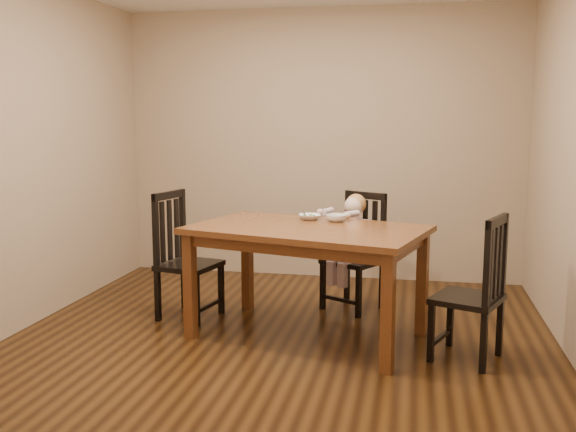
% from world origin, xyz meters
% --- Properties ---
extents(room, '(4.01, 4.01, 2.71)m').
position_xyz_m(room, '(0.00, 0.00, 1.35)').
color(room, '#40250D').
rests_on(room, ground).
extents(dining_table, '(1.87, 1.40, 0.83)m').
position_xyz_m(dining_table, '(0.18, 0.12, 0.73)').
color(dining_table, '#4A1F11').
rests_on(dining_table, room).
extents(chair_child, '(0.57, 0.57, 0.99)m').
position_xyz_m(chair_child, '(0.47, 0.94, 0.48)').
color(chair_child, black).
rests_on(chair_child, room).
extents(chair_left, '(0.51, 0.53, 1.03)m').
position_xyz_m(chair_left, '(-0.89, 0.41, 0.49)').
color(chair_left, black).
rests_on(chair_left, room).
extents(chair_right, '(0.54, 0.55, 0.99)m').
position_xyz_m(chair_right, '(1.36, -0.14, 0.47)').
color(chair_right, black).
rests_on(chair_right, room).
extents(toddler, '(0.44, 0.47, 0.51)m').
position_xyz_m(toddler, '(0.45, 0.89, 0.61)').
color(toddler, silver).
rests_on(toddler, chair_child).
extents(bowl_peas, '(0.21, 0.21, 0.04)m').
position_xyz_m(bowl_peas, '(0.14, 0.46, 0.85)').
color(bowl_peas, silver).
rests_on(bowl_peas, dining_table).
extents(bowl_veg, '(0.23, 0.23, 0.05)m').
position_xyz_m(bowl_veg, '(0.36, 0.41, 0.86)').
color(bowl_veg, silver).
rests_on(bowl_veg, dining_table).
extents(fork, '(0.05, 0.12, 0.05)m').
position_xyz_m(fork, '(0.10, 0.45, 0.88)').
color(fork, silver).
rests_on(fork, bowl_peas).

